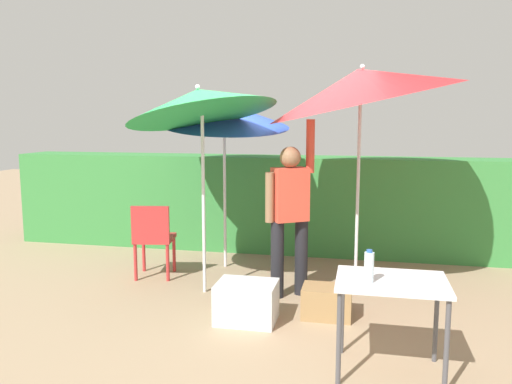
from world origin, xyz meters
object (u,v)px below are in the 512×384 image
Objects in this scene: umbrella_orange at (200,103)px; folding_table at (391,291)px; umbrella_rainbow at (361,86)px; crate_cardboard at (327,302)px; person_vendor at (290,210)px; bottle_water at (369,267)px; cooler_box at (247,302)px; umbrella_yellow at (226,115)px; chair_plastic at (153,236)px.

folding_table is at bearing -36.50° from umbrella_orange.
crate_cardboard is at bearing -106.11° from umbrella_rainbow.
umbrella_orange is 1.29× the size of person_vendor.
umbrella_rainbow is 2.49m from folding_table.
person_vendor is 4.04× the size of crate_cardboard.
bottle_water is (0.37, -1.09, 0.68)m from crate_cardboard.
person_vendor is (-0.70, -0.37, -1.29)m from umbrella_rainbow.
umbrella_orange is 2.09m from cooler_box.
cooler_box is (-0.29, -0.79, -0.75)m from person_vendor.
crate_cardboard is at bearing 19.69° from cooler_box.
folding_table is (0.53, -1.00, 0.48)m from crate_cardboard.
folding_table is at bearing -61.93° from crate_cardboard.
crate_cardboard is at bearing -46.21° from umbrella_yellow.
umbrella_yellow is 2.51× the size of chair_plastic.
bottle_water is (-0.17, -0.10, 0.20)m from folding_table.
umbrella_orange is 5.21× the size of crate_cardboard.
umbrella_yellow is 2.53m from cooler_box.
umbrella_orange is at bearing 143.50° from folding_table.
umbrella_rainbow reaches higher than crate_cardboard.
folding_table is (0.97, -1.52, -0.30)m from person_vendor.
umbrella_rainbow reaches higher than bottle_water.
umbrella_yellow is 4.03× the size of cooler_box.
cooler_box is (1.38, -1.07, -0.32)m from chair_plastic.
folding_table is at bearing -81.77° from umbrella_rainbow.
umbrella_rainbow reaches higher than cooler_box.
crate_cardboard is (1.38, -0.41, -1.90)m from umbrella_orange.
umbrella_yellow reaches higher than person_vendor.
umbrella_orange is 3.03× the size of folding_table.
umbrella_orange is at bearing 163.23° from crate_cardboard.
bottle_water is at bearing -150.12° from folding_table.
chair_plastic is (-1.67, 0.28, -0.42)m from person_vendor.
umbrella_yellow reaches higher than crate_cardboard.
bottle_water is at bearing -37.50° from chair_plastic.
umbrella_rainbow is 1.51m from person_vendor.
person_vendor reaches higher than folding_table.
bottle_water is (2.47, -1.90, 0.32)m from chair_plastic.
bottle_water is at bearing -63.55° from person_vendor.
umbrella_yellow reaches higher than chair_plastic.
person_vendor is 2.11× the size of chair_plastic.
chair_plastic reaches higher than crate_cardboard.
chair_plastic reaches higher than cooler_box.
umbrella_rainbow is 3.33× the size of folding_table.
umbrella_yellow is at bearing 41.13° from chair_plastic.
chair_plastic is (-0.73, 0.39, -1.54)m from umbrella_orange.
umbrella_orange is 1.03m from umbrella_yellow.
bottle_water reaches higher than folding_table.
umbrella_rainbow is at bearing -18.45° from umbrella_yellow.
umbrella_rainbow reaches higher than person_vendor.
umbrella_orange is at bearing -89.73° from umbrella_yellow.
cooler_box is at bearing -37.66° from chair_plastic.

